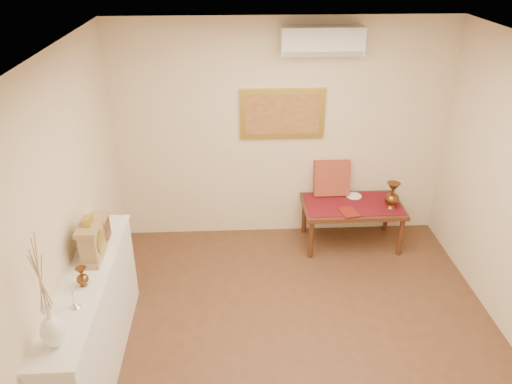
{
  "coord_description": "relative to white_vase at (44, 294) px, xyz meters",
  "views": [
    {
      "loc": [
        -0.6,
        -3.37,
        3.47
      ],
      "look_at": [
        -0.37,
        1.15,
        1.13
      ],
      "focal_mm": 35.0,
      "sensor_mm": 36.0,
      "label": 1
    }
  ],
  "objects": [
    {
      "name": "low_table",
      "position": [
        2.68,
        2.64,
        -0.93
      ],
      "size": [
        1.2,
        0.7,
        0.55
      ],
      "color": "#4C2716",
      "rests_on": "floor"
    },
    {
      "name": "brass_urn_small",
      "position": [
        0.02,
        0.65,
        -0.33
      ],
      "size": [
        0.1,
        0.1,
        0.22
      ],
      "primitive_type": null,
      "color": "brown",
      "rests_on": "display_ledge"
    },
    {
      "name": "plate",
      "position": [
        2.74,
        2.84,
        -0.86
      ],
      "size": [
        0.19,
        0.19,
        0.01
      ],
      "primitive_type": "cylinder",
      "color": "white",
      "rests_on": "table_cloth"
    },
    {
      "name": "display_ledge",
      "position": [
        0.0,
        0.76,
        -0.93
      ],
      "size": [
        0.37,
        2.02,
        0.98
      ],
      "color": "white",
      "rests_on": "floor"
    },
    {
      "name": "painting",
      "position": [
        1.83,
        2.99,
        0.18
      ],
      "size": [
        1.0,
        0.06,
        0.6
      ],
      "color": "gold",
      "rests_on": "wall_back"
    },
    {
      "name": "ceiling",
      "position": [
        1.83,
        0.76,
        1.28
      ],
      "size": [
        4.5,
        4.5,
        0.0
      ],
      "primitive_type": "plane",
      "rotation": [
        3.14,
        0.0,
        0.0
      ],
      "color": "white",
      "rests_on": "ground"
    },
    {
      "name": "white_vase",
      "position": [
        0.0,
        0.0,
        0.0
      ],
      "size": [
        0.17,
        0.17,
        0.88
      ],
      "primitive_type": null,
      "color": "white",
      "rests_on": "display_ledge"
    },
    {
      "name": "wooden_chest",
      "position": [
        0.01,
        1.32,
        -0.32
      ],
      "size": [
        0.16,
        0.21,
        0.24
      ],
      "color": "#A58454",
      "rests_on": "display_ledge"
    },
    {
      "name": "mantel_clock",
      "position": [
        0.02,
        1.03,
        -0.26
      ],
      "size": [
        0.17,
        0.36,
        0.41
      ],
      "color": "#A58454",
      "rests_on": "display_ledge"
    },
    {
      "name": "candlestick",
      "position": [
        0.02,
        0.39,
        -0.35
      ],
      "size": [
        0.09,
        0.09,
        0.18
      ],
      "primitive_type": null,
      "color": "silver",
      "rests_on": "display_ledge"
    },
    {
      "name": "floor",
      "position": [
        1.83,
        0.76,
        -1.42
      ],
      "size": [
        4.5,
        4.5,
        0.0
      ],
      "primitive_type": "plane",
      "color": "brown",
      "rests_on": "ground"
    },
    {
      "name": "wall_back",
      "position": [
        1.83,
        3.01,
        -0.07
      ],
      "size": [
        4.0,
        0.02,
        2.7
      ],
      "primitive_type": "cube",
      "color": "beige",
      "rests_on": "ground"
    },
    {
      "name": "brass_urn_tall",
      "position": [
        3.11,
        2.54,
        -0.66
      ],
      "size": [
        0.18,
        0.18,
        0.4
      ],
      "primitive_type": null,
      "color": "brown",
      "rests_on": "table_cloth"
    },
    {
      "name": "wall_left",
      "position": [
        -0.17,
        0.76,
        -0.07
      ],
      "size": [
        0.02,
        4.5,
        2.7
      ],
      "primitive_type": "cube",
      "color": "beige",
      "rests_on": "ground"
    },
    {
      "name": "table_cloth",
      "position": [
        2.68,
        2.64,
        -0.87
      ],
      "size": [
        1.14,
        0.59,
        0.01
      ],
      "primitive_type": "cube",
      "color": "maroon",
      "rests_on": "low_table"
    },
    {
      "name": "menu",
      "position": [
        2.58,
        2.44,
        -0.86
      ],
      "size": [
        0.23,
        0.28,
        0.01
      ],
      "primitive_type": "cube",
      "rotation": [
        0.0,
        0.0,
        0.21
      ],
      "color": "maroon",
      "rests_on": "table_cloth"
    },
    {
      "name": "cushion",
      "position": [
        2.46,
        2.92,
        -0.64
      ],
      "size": [
        0.44,
        0.19,
        0.45
      ],
      "primitive_type": "cube",
      "rotation": [
        -0.21,
        0.0,
        0.0
      ],
      "color": "maroon",
      "rests_on": "table_cloth"
    },
    {
      "name": "ac_unit",
      "position": [
        2.23,
        2.88,
        1.03
      ],
      "size": [
        0.9,
        0.25,
        0.3
      ],
      "color": "white",
      "rests_on": "wall_back"
    }
  ]
}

